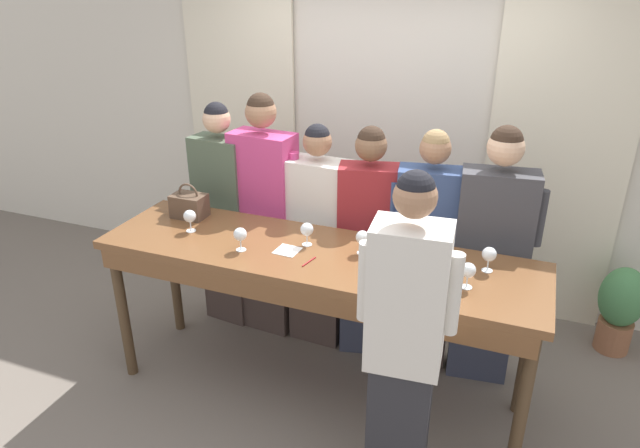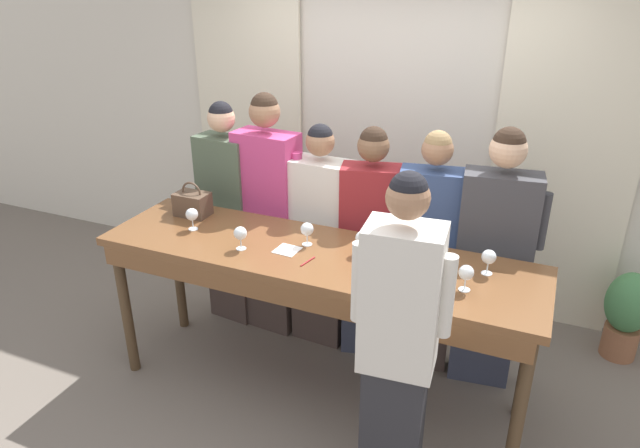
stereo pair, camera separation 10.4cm
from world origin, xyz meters
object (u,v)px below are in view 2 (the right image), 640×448
Objects in this scene: wine_glass_front_right at (192,215)px; wine_glass_back_left at (240,234)px; wine_glass_front_left at (489,257)px; guest_striped_shirt at (370,242)px; guest_pink_top at (269,215)px; handbag at (193,204)px; wine_bottle at (439,271)px; wine_glass_center_right at (466,273)px; wine_glass_center_left at (362,239)px; guest_cream_sweater at (320,237)px; host_pouring at (397,354)px; tasting_bar at (314,270)px; wine_glass_front_mid at (307,230)px; guest_beige_cap at (493,259)px; guest_navy_coat at (428,253)px; wine_glass_center_mid at (406,247)px; guest_olive_jacket at (228,213)px; potted_plant at (627,312)px.

wine_glass_back_left is (0.42, -0.12, 0.00)m from wine_glass_front_right.
wine_glass_front_left is 0.09× the size of guest_striped_shirt.
wine_glass_front_right is 0.08× the size of guest_pink_top.
guest_pink_top reaches higher than handbag.
wine_bottle reaches higher than wine_glass_front_left.
guest_pink_top is (-1.51, 0.67, -0.20)m from wine_glass_center_right.
wine_glass_center_left is 0.09× the size of guest_cream_sweater.
host_pouring reaches higher than guest_cream_sweater.
guest_striped_shirt is 0.91× the size of host_pouring.
wine_glass_front_left is (0.97, 0.16, 0.21)m from tasting_bar.
host_pouring is at bearing -21.94° from wine_glass_front_right.
host_pouring is at bearing -53.28° from guest_cream_sweater.
wine_glass_front_mid is at bearing -43.47° from guest_pink_top.
handbag is 0.13× the size of guest_pink_top.
guest_beige_cap is (1.04, 0.51, -0.23)m from wine_glass_front_mid.
guest_navy_coat is at bearing 14.57° from handbag.
wine_glass_center_mid is at bearing -3.57° from handbag.
wine_glass_center_mid is 0.97m from wine_glass_back_left.
wine_glass_center_right is 1.31m from wine_glass_back_left.
guest_beige_cap is (1.58, 0.00, -0.03)m from guest_pink_top.
guest_striped_shirt is at bearing 180.00° from guest_navy_coat.
guest_olive_jacket reaches higher than handbag.
guest_beige_cap is at bearing 48.47° from wine_glass_center_mid.
wine_glass_front_mid is (-0.84, 0.23, -0.02)m from wine_bottle.
wine_glass_center_left is at bearing -77.42° from guest_striped_shirt.
wine_bottle is at bearing -105.01° from guest_beige_cap.
wine_glass_back_left is 0.08× the size of guest_pink_top.
wine_glass_center_mid is at bearing -33.73° from guest_cream_sweater.
guest_cream_sweater is 1.18m from guest_beige_cap.
guest_pink_top is (0.34, -0.00, 0.04)m from guest_olive_jacket.
guest_striped_shirt is (1.13, 0.40, -0.25)m from handbag.
wine_bottle is 0.18× the size of guest_beige_cap.
tasting_bar is 18.53× the size of wine_glass_center_mid.
potted_plant is at bearing 50.59° from wine_glass_front_left.
guest_beige_cap is at bearing 83.99° from wine_glass_center_right.
wine_glass_center_right is at bearing -126.61° from potted_plant.
wine_glass_front_right is 0.08× the size of host_pouring.
handbag is at bearing -160.02° from potted_plant.
guest_pink_top reaches higher than wine_bottle.
wine_glass_center_left is (1.11, 0.10, -0.00)m from wine_glass_front_right.
wine_glass_front_right is 0.09× the size of guest_navy_coat.
wine_bottle is 0.15m from wine_glass_center_right.
host_pouring is at bearing -66.00° from guest_striped_shirt.
wine_glass_front_left is 1.00× the size of wine_glass_center_right.
handbag is 0.14× the size of guest_striped_shirt.
wine_glass_front_mid is 1.18m from guest_beige_cap.
wine_glass_front_mid is at bearing -29.98° from guest_olive_jacket.
guest_striped_shirt reaches higher than wine_glass_front_mid.
handbag is at bearing 173.05° from wine_glass_front_mid.
guest_cream_sweater reaches higher than wine_glass_center_right.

